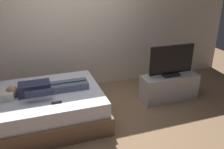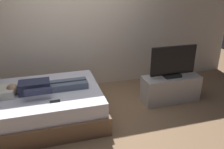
% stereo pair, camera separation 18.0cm
% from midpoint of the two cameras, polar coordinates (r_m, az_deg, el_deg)
% --- Properties ---
extents(ground_plane, '(10.00, 10.00, 0.00)m').
position_cam_midpoint_polar(ground_plane, '(4.04, -5.13, -11.59)').
color(ground_plane, '#8C6B4C').
extents(back_wall, '(6.40, 0.10, 2.80)m').
position_cam_midpoint_polar(back_wall, '(5.01, -5.64, 12.61)').
color(back_wall, beige).
rests_on(back_wall, ground).
extents(bed, '(1.93, 1.48, 0.54)m').
position_cam_midpoint_polar(bed, '(4.11, -17.18, -7.59)').
color(bed, brown).
rests_on(bed, ground).
extents(person, '(1.26, 0.46, 0.18)m').
position_cam_midpoint_polar(person, '(3.94, -17.35, -3.12)').
color(person, '#2D334C').
rests_on(person, bed).
extents(remote, '(0.15, 0.04, 0.02)m').
position_cam_midpoint_polar(remote, '(3.61, -14.48, -6.52)').
color(remote, black).
rests_on(remote, bed).
extents(tv_stand, '(1.10, 0.40, 0.50)m').
position_cam_midpoint_polar(tv_stand, '(4.75, 12.37, -3.01)').
color(tv_stand, '#B7B2AD').
rests_on(tv_stand, ground).
extents(tv, '(0.88, 0.20, 0.59)m').
position_cam_midpoint_polar(tv, '(4.55, 12.93, 3.08)').
color(tv, black).
rests_on(tv, tv_stand).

